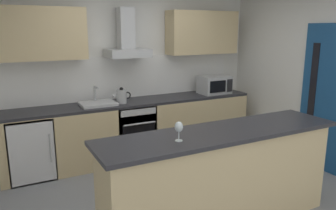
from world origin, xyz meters
TOP-DOWN VIEW (x-y plane):
  - ground at (0.00, 0.00)m, footprint 5.40×4.67m
  - wall_back at (0.00, 1.90)m, footprint 5.40×0.12m
  - wall_right at (2.26, 0.00)m, footprint 0.12×4.67m
  - backsplash_tile at (0.00, 1.82)m, footprint 3.74×0.02m
  - counter_back at (0.00, 1.52)m, footprint 3.88×0.60m
  - counter_island at (0.07, -0.60)m, footprint 2.54×0.64m
  - upper_cabinets at (-0.00, 1.67)m, footprint 3.82×0.32m
  - side_door at (2.19, -0.14)m, footprint 0.08×0.85m
  - oven at (-0.07, 1.49)m, footprint 0.60×0.62m
  - refrigerator at (-1.53, 1.49)m, footprint 0.58×0.60m
  - microwave at (1.43, 1.46)m, footprint 0.50×0.38m
  - sink at (-0.58, 1.50)m, footprint 0.50×0.40m
  - kettle at (-0.23, 1.46)m, footprint 0.29×0.15m
  - range_hood at (-0.07, 1.62)m, footprint 0.62×0.45m
  - wine_glass at (-0.46, -0.67)m, footprint 0.08×0.08m

SIDE VIEW (x-z plane):
  - ground at x=0.00m, z-range -0.02..0.00m
  - refrigerator at x=-1.53m, z-range 0.00..0.85m
  - counter_back at x=0.00m, z-range 0.00..0.90m
  - oven at x=-0.07m, z-range 0.06..0.86m
  - counter_island at x=0.07m, z-range 0.01..1.01m
  - sink at x=-0.58m, z-range 0.80..1.06m
  - kettle at x=-0.23m, z-range 0.89..1.13m
  - side_door at x=2.19m, z-range 0.00..2.05m
  - microwave at x=1.43m, z-range 0.90..1.20m
  - wine_glass at x=-0.46m, z-range 1.04..1.22m
  - backsplash_tile at x=0.00m, z-range 0.90..1.56m
  - wall_back at x=0.00m, z-range 0.00..2.60m
  - wall_right at x=2.26m, z-range 0.00..2.60m
  - range_hood at x=-0.07m, z-range 1.43..2.15m
  - upper_cabinets at x=0.00m, z-range 1.56..2.26m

